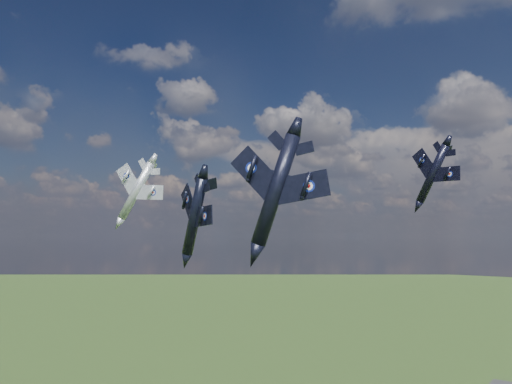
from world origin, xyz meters
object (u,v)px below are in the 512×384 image
Objects in this scene: jet_right_navy at (276,190)px; jet_left_silver at (136,191)px; jet_lead_navy at (195,216)px; jet_high_navy at (433,174)px.

jet_right_navy is 44.66m from jet_left_silver.
jet_right_navy is (18.44, -8.02, 1.95)m from jet_lead_navy.
jet_left_silver is at bearing -141.83° from jet_high_navy.
jet_right_navy is at bearing -42.99° from jet_left_silver.
jet_high_navy reaches higher than jet_lead_navy.
jet_high_navy reaches higher than jet_left_silver.
jet_left_silver reaches higher than jet_lead_navy.
jet_lead_navy is 0.96× the size of jet_right_navy.
jet_lead_navy is at bearing -113.77° from jet_high_navy.
jet_high_navy is at bearing 2.99° from jet_left_silver.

